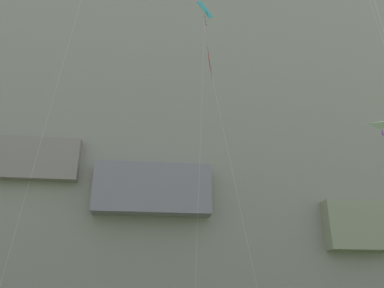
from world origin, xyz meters
name	(u,v)px	position (x,y,z in m)	size (l,w,h in m)	color
cliff_face	(155,114)	(-0.01, 65.79, 34.68)	(180.00, 23.11, 69.48)	gray
kite_banner_mid_center	(213,79)	(4.14, 28.37, 19.04)	(3.05, 5.05, 20.71)	black
kite_diamond_low_center	(205,13)	(4.64, 34.74, 31.58)	(3.09, 6.12, 33.48)	teal
kite_delta_upper_mid	(384,139)	(17.85, 28.09, 14.37)	(2.10, 3.36, 14.95)	white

